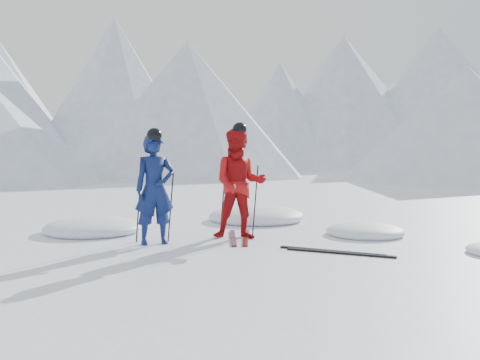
{
  "coord_description": "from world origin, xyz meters",
  "views": [
    {
      "loc": [
        -2.36,
        -8.2,
        1.56
      ],
      "look_at": [
        -1.89,
        0.5,
        1.1
      ],
      "focal_mm": 38.0,
      "sensor_mm": 36.0,
      "label": 1
    }
  ],
  "objects": [
    {
      "name": "ground",
      "position": [
        0.0,
        0.0,
        0.0
      ],
      "size": [
        160.0,
        160.0,
        0.0
      ],
      "primitive_type": "plane",
      "color": "white",
      "rests_on": "ground"
    },
    {
      "name": "mountain_range",
      "position": [
        5.71,
        35.31,
        6.72
      ],
      "size": [
        106.15,
        62.94,
        15.53
      ],
      "color": "#B2BCD1",
      "rests_on": "ground"
    },
    {
      "name": "skier_blue",
      "position": [
        -3.35,
        0.53,
        0.94
      ],
      "size": [
        0.8,
        0.66,
        1.88
      ],
      "primitive_type": "imported",
      "rotation": [
        0.0,
        0.0,
        0.35
      ],
      "color": "#0C1A4C",
      "rests_on": "ground"
    },
    {
      "name": "skier_red",
      "position": [
        -1.87,
        1.0,
        1.01
      ],
      "size": [
        1.02,
        0.81,
        2.01
      ],
      "primitive_type": "imported",
      "rotation": [
        0.0,
        0.0,
        -0.05
      ],
      "color": "#AA0D0F",
      "rests_on": "ground"
    },
    {
      "name": "pole_blue_left",
      "position": [
        -3.65,
        0.68,
        0.63
      ],
      "size": [
        0.12,
        0.09,
        1.25
      ],
      "primitive_type": "cylinder",
      "rotation": [
        0.05,
        0.08,
        0.0
      ],
      "color": "black",
      "rests_on": "ground"
    },
    {
      "name": "pole_blue_right",
      "position": [
        -3.1,
        0.78,
        0.63
      ],
      "size": [
        0.12,
        0.07,
        1.25
      ],
      "primitive_type": "cylinder",
      "rotation": [
        -0.04,
        0.08,
        0.0
      ],
      "color": "black",
      "rests_on": "ground"
    },
    {
      "name": "pole_red_left",
      "position": [
        -2.17,
        1.25,
        0.67
      ],
      "size": [
        0.13,
        0.1,
        1.34
      ],
      "primitive_type": "cylinder",
      "rotation": [
        0.06,
        0.08,
        0.0
      ],
      "color": "black",
      "rests_on": "ground"
    },
    {
      "name": "pole_red_right",
      "position": [
        -1.57,
        1.15,
        0.67
      ],
      "size": [
        0.13,
        0.09,
        1.34
      ],
      "primitive_type": "cylinder",
      "rotation": [
        -0.05,
        0.08,
        0.0
      ],
      "color": "black",
      "rests_on": "ground"
    },
    {
      "name": "ski_worn_left",
      "position": [
        -1.99,
        1.0,
        0.01
      ],
      "size": [
        0.12,
        1.7,
        0.03
      ],
      "primitive_type": "cube",
      "rotation": [
        0.0,
        0.0,
        -0.02
      ],
      "color": "black",
      "rests_on": "ground"
    },
    {
      "name": "ski_worn_right",
      "position": [
        -1.75,
        1.0,
        0.01
      ],
      "size": [
        0.24,
        1.7,
        0.03
      ],
      "primitive_type": "cube",
      "rotation": [
        0.0,
        0.0,
        -0.09
      ],
      "color": "black",
      "rests_on": "ground"
    },
    {
      "name": "ski_loose_a",
      "position": [
        -0.49,
        -0.35,
        0.01
      ],
      "size": [
        1.53,
        0.9,
        0.03
      ],
      "primitive_type": "cube",
      "rotation": [
        0.0,
        0.0,
        1.06
      ],
      "color": "black",
      "rests_on": "ground"
    },
    {
      "name": "ski_loose_b",
      "position": [
        -0.39,
        -0.5,
        0.01
      ],
      "size": [
        1.56,
        0.85,
        0.03
      ],
      "primitive_type": "cube",
      "rotation": [
        0.0,
        0.0,
        1.1
      ],
      "color": "black",
      "rests_on": "ground"
    },
    {
      "name": "snow_lumps",
      "position": [
        -1.95,
        2.4,
        0.0
      ],
      "size": [
        8.32,
        5.74,
        0.48
      ],
      "color": "white",
      "rests_on": "ground"
    }
  ]
}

